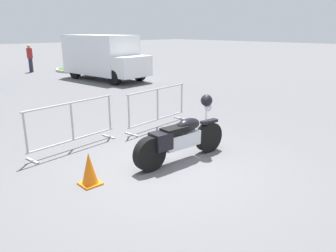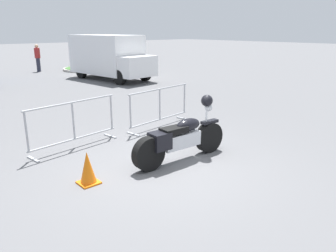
{
  "view_description": "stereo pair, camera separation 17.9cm",
  "coord_description": "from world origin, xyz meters",
  "px_view_note": "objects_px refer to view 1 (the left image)",
  "views": [
    {
      "loc": [
        -4.04,
        -4.33,
        2.61
      ],
      "look_at": [
        0.48,
        0.48,
        0.65
      ],
      "focal_mm": 35.0,
      "sensor_mm": 36.0,
      "label": 1
    },
    {
      "loc": [
        -3.91,
        -4.45,
        2.61
      ],
      "look_at": [
        0.48,
        0.48,
        0.65
      ],
      "focal_mm": 35.0,
      "sensor_mm": 36.0,
      "label": 2
    }
  ],
  "objects_px": {
    "crowd_barrier_near": "(72,125)",
    "motorcycle": "(181,138)",
    "crowd_barrier_far": "(158,107)",
    "traffic_cone": "(89,169)",
    "delivery_van": "(103,56)",
    "pedestrian": "(30,57)"
  },
  "relations": [
    {
      "from": "crowd_barrier_far",
      "to": "delivery_van",
      "type": "relative_size",
      "value": 0.44
    },
    {
      "from": "crowd_barrier_near",
      "to": "crowd_barrier_far",
      "type": "distance_m",
      "value": 2.55
    },
    {
      "from": "crowd_barrier_near",
      "to": "crowd_barrier_far",
      "type": "relative_size",
      "value": 1.0
    },
    {
      "from": "crowd_barrier_near",
      "to": "traffic_cone",
      "type": "distance_m",
      "value": 2.0
    },
    {
      "from": "crowd_barrier_far",
      "to": "traffic_cone",
      "type": "relative_size",
      "value": 3.83
    },
    {
      "from": "motorcycle",
      "to": "crowd_barrier_far",
      "type": "relative_size",
      "value": 1.01
    },
    {
      "from": "pedestrian",
      "to": "crowd_barrier_far",
      "type": "bearing_deg",
      "value": -124.26
    },
    {
      "from": "crowd_barrier_near",
      "to": "delivery_van",
      "type": "bearing_deg",
      "value": 53.75
    },
    {
      "from": "crowd_barrier_far",
      "to": "traffic_cone",
      "type": "distance_m",
      "value": 3.73
    },
    {
      "from": "crowd_barrier_far",
      "to": "traffic_cone",
      "type": "bearing_deg",
      "value": -149.97
    },
    {
      "from": "motorcycle",
      "to": "pedestrian",
      "type": "relative_size",
      "value": 1.35
    },
    {
      "from": "motorcycle",
      "to": "delivery_van",
      "type": "distance_m",
      "value": 11.94
    },
    {
      "from": "motorcycle",
      "to": "crowd_barrier_far",
      "type": "height_order",
      "value": "motorcycle"
    },
    {
      "from": "crowd_barrier_near",
      "to": "pedestrian",
      "type": "height_order",
      "value": "pedestrian"
    },
    {
      "from": "crowd_barrier_near",
      "to": "delivery_van",
      "type": "distance_m",
      "value": 10.71
    },
    {
      "from": "motorcycle",
      "to": "delivery_van",
      "type": "height_order",
      "value": "delivery_van"
    },
    {
      "from": "crowd_barrier_far",
      "to": "delivery_van",
      "type": "distance_m",
      "value": 9.43
    },
    {
      "from": "traffic_cone",
      "to": "crowd_barrier_far",
      "type": "bearing_deg",
      "value": 30.03
    },
    {
      "from": "crowd_barrier_near",
      "to": "crowd_barrier_far",
      "type": "bearing_deg",
      "value": 0.0
    },
    {
      "from": "crowd_barrier_near",
      "to": "motorcycle",
      "type": "bearing_deg",
      "value": -59.66
    },
    {
      "from": "crowd_barrier_far",
      "to": "traffic_cone",
      "type": "height_order",
      "value": "crowd_barrier_far"
    },
    {
      "from": "motorcycle",
      "to": "crowd_barrier_near",
      "type": "xyz_separation_m",
      "value": [
        -1.27,
        2.17,
        0.06
      ]
    }
  ]
}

